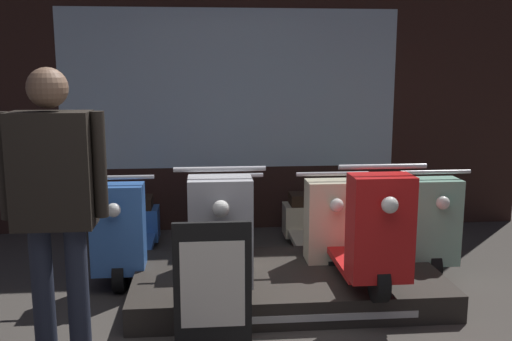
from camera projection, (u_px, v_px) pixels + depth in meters
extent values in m
cube|color=#331E19|center=(230.00, 85.00, 6.16)|extent=(6.58, 0.08, 3.20)
cube|color=silver|center=(230.00, 89.00, 6.12)|extent=(3.62, 0.01, 1.70)
cube|color=#2D2823|center=(287.00, 283.00, 4.51)|extent=(2.39, 1.25, 0.20)
cube|color=silver|center=(300.00, 319.00, 3.89)|extent=(1.67, 0.01, 0.05)
cylinder|color=black|center=(221.00, 287.00, 3.79)|extent=(0.09, 0.28, 0.28)
cylinder|color=black|center=(217.00, 232.00, 5.04)|extent=(0.09, 0.28, 0.28)
cube|color=#BCBCC1|center=(219.00, 257.00, 4.42)|extent=(0.39, 1.19, 0.05)
cube|color=#BCBCC1|center=(220.00, 232.00, 3.74)|extent=(0.41, 0.26, 0.72)
cube|color=#BCBCC1|center=(217.00, 225.00, 5.01)|extent=(0.43, 0.30, 0.33)
cube|color=black|center=(216.00, 200.00, 4.96)|extent=(0.32, 0.27, 0.12)
cylinder|color=silver|center=(220.00, 169.00, 3.66)|extent=(0.59, 0.03, 0.03)
sphere|color=white|center=(221.00, 209.00, 3.53)|extent=(0.11, 0.11, 0.11)
cylinder|color=black|center=(379.00, 282.00, 3.88)|extent=(0.09, 0.28, 0.28)
cylinder|color=black|center=(336.00, 229.00, 5.14)|extent=(0.09, 0.28, 0.28)
cube|color=red|center=(354.00, 253.00, 4.51)|extent=(0.39, 1.19, 0.05)
cube|color=red|center=(380.00, 228.00, 3.84)|extent=(0.41, 0.26, 0.72)
cube|color=red|center=(337.00, 222.00, 5.10)|extent=(0.43, 0.30, 0.33)
cube|color=black|center=(337.00, 198.00, 5.06)|extent=(0.32, 0.27, 0.12)
cylinder|color=silver|center=(383.00, 166.00, 3.75)|extent=(0.59, 0.03, 0.03)
sphere|color=white|center=(390.00, 205.00, 3.62)|extent=(0.11, 0.11, 0.11)
cylinder|color=black|center=(120.00, 275.00, 4.58)|extent=(0.09, 0.28, 0.28)
cylinder|color=black|center=(138.00, 230.00, 5.84)|extent=(0.09, 0.28, 0.28)
cube|color=#386BBC|center=(130.00, 251.00, 5.21)|extent=(0.39, 1.19, 0.05)
cube|color=#386BBC|center=(118.00, 229.00, 4.53)|extent=(0.41, 0.26, 0.72)
cube|color=#386BBC|center=(137.00, 224.00, 5.80)|extent=(0.43, 0.30, 0.33)
cube|color=black|center=(136.00, 203.00, 5.75)|extent=(0.32, 0.27, 0.12)
cylinder|color=silver|center=(116.00, 177.00, 4.45)|extent=(0.59, 0.03, 0.03)
sphere|color=white|center=(114.00, 210.00, 4.32)|extent=(0.11, 0.11, 0.11)
cylinder|color=black|center=(227.00, 271.00, 4.66)|extent=(0.09, 0.28, 0.28)
cylinder|color=black|center=(222.00, 228.00, 5.91)|extent=(0.09, 0.28, 0.28)
cube|color=#BCBCC1|center=(224.00, 248.00, 5.29)|extent=(0.39, 1.19, 0.05)
cube|color=#BCBCC1|center=(226.00, 226.00, 4.61)|extent=(0.41, 0.26, 0.72)
cube|color=#BCBCC1|center=(222.00, 222.00, 5.88)|extent=(0.43, 0.30, 0.33)
cube|color=black|center=(222.00, 201.00, 5.83)|extent=(0.32, 0.27, 0.12)
cylinder|color=silver|center=(226.00, 176.00, 4.53)|extent=(0.59, 0.03, 0.03)
sphere|color=white|center=(227.00, 208.00, 4.40)|extent=(0.11, 0.11, 0.11)
cylinder|color=black|center=(331.00, 268.00, 4.73)|extent=(0.09, 0.28, 0.28)
cylinder|color=black|center=(304.00, 226.00, 5.99)|extent=(0.09, 0.28, 0.28)
cube|color=beige|center=(316.00, 245.00, 5.36)|extent=(0.39, 1.19, 0.05)
cube|color=beige|center=(331.00, 224.00, 4.69)|extent=(0.41, 0.26, 0.72)
cube|color=beige|center=(304.00, 220.00, 5.95)|extent=(0.43, 0.30, 0.33)
cube|color=black|center=(305.00, 199.00, 5.91)|extent=(0.32, 0.27, 0.12)
cylinder|color=silver|center=(333.00, 174.00, 4.61)|extent=(0.59, 0.03, 0.03)
sphere|color=white|center=(337.00, 205.00, 4.47)|extent=(0.11, 0.11, 0.11)
cylinder|color=black|center=(431.00, 265.00, 4.81)|extent=(0.09, 0.28, 0.28)
cylinder|color=black|center=(384.00, 224.00, 6.07)|extent=(0.09, 0.28, 0.28)
cube|color=#8EC6AD|center=(405.00, 243.00, 5.44)|extent=(0.39, 1.19, 0.05)
cube|color=#8EC6AD|center=(432.00, 221.00, 4.77)|extent=(0.41, 0.26, 0.72)
cube|color=#8EC6AD|center=(385.00, 218.00, 6.03)|extent=(0.43, 0.30, 0.33)
cube|color=black|center=(386.00, 197.00, 5.98)|extent=(0.32, 0.27, 0.12)
cylinder|color=silver|center=(436.00, 172.00, 4.68)|extent=(0.59, 0.03, 0.03)
sphere|color=white|center=(443.00, 203.00, 4.55)|extent=(0.11, 0.11, 0.11)
cylinder|color=#232838|center=(43.00, 296.00, 3.43)|extent=(0.13, 0.13, 0.86)
cylinder|color=#232838|center=(78.00, 295.00, 3.45)|extent=(0.13, 0.13, 0.86)
cube|color=black|center=(53.00, 170.00, 3.30)|extent=(0.46, 0.26, 0.68)
cylinder|color=black|center=(4.00, 166.00, 3.28)|extent=(0.08, 0.08, 0.63)
cylinder|color=black|center=(100.00, 165.00, 3.32)|extent=(0.08, 0.08, 0.63)
sphere|color=brown|center=(47.00, 88.00, 3.22)|extent=(0.23, 0.23, 0.23)
cube|color=black|center=(213.00, 294.00, 3.42)|extent=(0.47, 0.04, 0.89)
cube|color=white|center=(213.00, 285.00, 3.38)|extent=(0.38, 0.01, 0.54)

